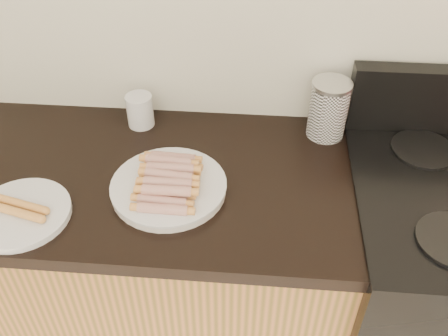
# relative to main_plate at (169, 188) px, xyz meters

# --- Properties ---
(cabinet_base) EXTENTS (2.20, 0.59, 0.86)m
(cabinet_base) POSITION_rel_main_plate_xyz_m (-0.61, 0.06, -0.48)
(cabinet_base) COLOR #B56E3B
(cabinet_base) RESTS_ON floor
(burner_far_left) EXTENTS (0.18, 0.18, 0.01)m
(burner_far_left) POSITION_rel_main_plate_xyz_m (0.70, 0.21, 0.01)
(burner_far_left) COLOR black
(burner_far_left) RESTS_ON stove
(main_plate) EXTENTS (0.32, 0.32, 0.02)m
(main_plate) POSITION_rel_main_plate_xyz_m (0.00, 0.00, 0.00)
(main_plate) COLOR white
(main_plate) RESTS_ON counter_slab
(side_plate) EXTENTS (0.29, 0.29, 0.02)m
(side_plate) POSITION_rel_main_plate_xyz_m (-0.35, -0.12, -0.00)
(side_plate) COLOR white
(side_plate) RESTS_ON counter_slab
(hotdog_pile) EXTENTS (0.12, 0.23, 0.05)m
(hotdog_pile) POSITION_rel_main_plate_xyz_m (0.00, 0.00, 0.03)
(hotdog_pile) COLOR maroon
(hotdog_pile) RESTS_ON main_plate
(plain_sausages) EXTENTS (0.14, 0.08, 0.02)m
(plain_sausages) POSITION_rel_main_plate_xyz_m (-0.35, -0.12, 0.02)
(plain_sausages) COLOR orange
(plain_sausages) RESTS_ON side_plate
(canister) EXTENTS (0.11, 0.11, 0.18)m
(canister) POSITION_rel_main_plate_xyz_m (0.42, 0.29, 0.08)
(canister) COLOR white
(canister) RESTS_ON counter_slab
(mug) EXTENTS (0.10, 0.10, 0.10)m
(mug) POSITION_rel_main_plate_xyz_m (-0.13, 0.29, 0.04)
(mug) COLOR white
(mug) RESTS_ON counter_slab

